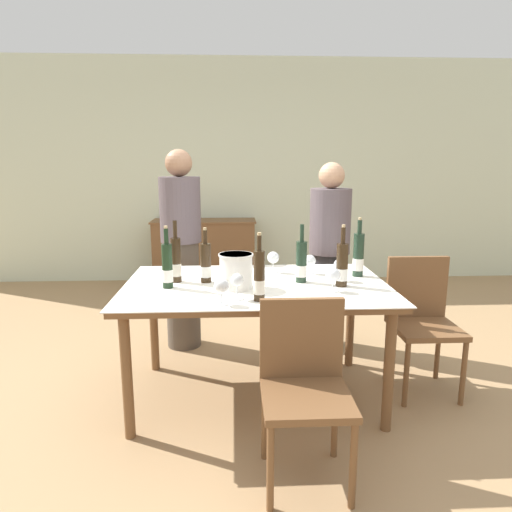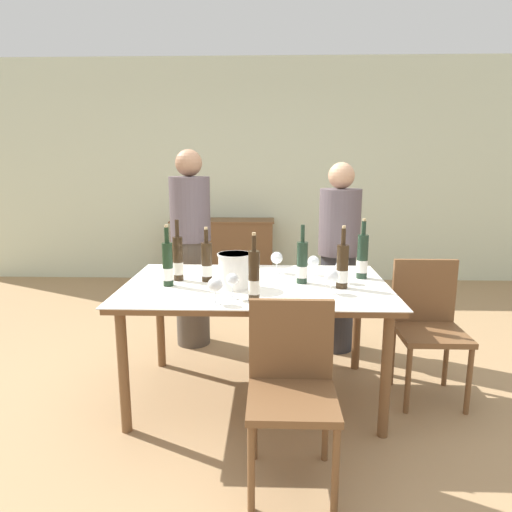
% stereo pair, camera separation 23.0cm
% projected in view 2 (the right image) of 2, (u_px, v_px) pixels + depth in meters
% --- Properties ---
extents(ground_plane, '(12.00, 12.00, 0.00)m').
position_uv_depth(ground_plane, '(256.00, 395.00, 3.06)').
color(ground_plane, '#A37F56').
extents(back_wall, '(8.00, 0.10, 2.80)m').
position_uv_depth(back_wall, '(264.00, 172.00, 5.86)').
color(back_wall, beige).
rests_on(back_wall, ground_plane).
extents(sideboard_cabinet, '(1.28, 0.46, 0.82)m').
position_uv_depth(sideboard_cabinet, '(223.00, 252.00, 5.79)').
color(sideboard_cabinet, brown).
rests_on(sideboard_cabinet, ground_plane).
extents(dining_table, '(1.66, 1.06, 0.78)m').
position_uv_depth(dining_table, '(256.00, 294.00, 2.92)').
color(dining_table, brown).
rests_on(dining_table, ground_plane).
extents(ice_bucket, '(0.21, 0.21, 0.21)m').
position_uv_depth(ice_bucket, '(235.00, 270.00, 2.79)').
color(ice_bucket, white).
rests_on(ice_bucket, dining_table).
extents(wine_bottle_0, '(0.07, 0.07, 0.40)m').
position_uv_depth(wine_bottle_0, '(362.00, 258.00, 3.01)').
color(wine_bottle_0, '#1E3323').
rests_on(wine_bottle_0, dining_table).
extents(wine_bottle_1, '(0.06, 0.06, 0.38)m').
position_uv_depth(wine_bottle_1, '(254.00, 277.00, 2.52)').
color(wine_bottle_1, '#332314').
rests_on(wine_bottle_1, dining_table).
extents(wine_bottle_2, '(0.07, 0.07, 0.38)m').
position_uv_depth(wine_bottle_2, '(302.00, 263.00, 2.89)').
color(wine_bottle_2, '#1E3323').
rests_on(wine_bottle_2, dining_table).
extents(wine_bottle_3, '(0.07, 0.07, 0.38)m').
position_uv_depth(wine_bottle_3, '(168.00, 265.00, 2.83)').
color(wine_bottle_3, black).
rests_on(wine_bottle_3, dining_table).
extents(wine_bottle_4, '(0.07, 0.07, 0.40)m').
position_uv_depth(wine_bottle_4, '(178.00, 259.00, 2.96)').
color(wine_bottle_4, '#332314').
rests_on(wine_bottle_4, dining_table).
extents(wine_bottle_5, '(0.07, 0.07, 0.39)m').
position_uv_depth(wine_bottle_5, '(342.00, 267.00, 2.78)').
color(wine_bottle_5, '#332314').
rests_on(wine_bottle_5, dining_table).
extents(wine_bottle_6, '(0.07, 0.07, 0.35)m').
position_uv_depth(wine_bottle_6, '(207.00, 263.00, 2.94)').
color(wine_bottle_6, '#332314').
rests_on(wine_bottle_6, dining_table).
extents(wine_glass_0, '(0.08, 0.08, 0.13)m').
position_uv_depth(wine_glass_0, '(313.00, 262.00, 3.11)').
color(wine_glass_0, white).
rests_on(wine_glass_0, dining_table).
extents(wine_glass_1, '(0.07, 0.07, 0.15)m').
position_uv_depth(wine_glass_1, '(232.00, 281.00, 2.56)').
color(wine_glass_1, white).
rests_on(wine_glass_1, dining_table).
extents(wine_glass_2, '(0.08, 0.08, 0.15)m').
position_uv_depth(wine_glass_2, '(341.00, 267.00, 2.91)').
color(wine_glass_2, white).
rests_on(wine_glass_2, dining_table).
extents(wine_glass_3, '(0.08, 0.08, 0.15)m').
position_uv_depth(wine_glass_3, '(215.00, 286.00, 2.47)').
color(wine_glass_3, white).
rests_on(wine_glass_3, dining_table).
extents(wine_glass_4, '(0.08, 0.08, 0.15)m').
position_uv_depth(wine_glass_4, '(277.00, 259.00, 3.17)').
color(wine_glass_4, white).
rests_on(wine_glass_4, dining_table).
extents(wine_glass_5, '(0.09, 0.09, 0.15)m').
position_uv_depth(wine_glass_5, '(331.00, 277.00, 2.67)').
color(wine_glass_5, white).
rests_on(wine_glass_5, dining_table).
extents(chair_right_end, '(0.42, 0.42, 0.90)m').
position_uv_depth(chair_right_end, '(427.00, 319.00, 3.00)').
color(chair_right_end, brown).
rests_on(chair_right_end, ground_plane).
extents(chair_near_front, '(0.42, 0.42, 0.87)m').
position_uv_depth(chair_near_front, '(292.00, 379.00, 2.20)').
color(chair_near_front, brown).
rests_on(chair_near_front, ground_plane).
extents(person_host, '(0.33, 0.33, 1.63)m').
position_uv_depth(person_host, '(191.00, 250.00, 3.78)').
color(person_host, '#51473D').
rests_on(person_host, ground_plane).
extents(person_guest_left, '(0.33, 0.33, 1.53)m').
position_uv_depth(person_guest_left, '(338.00, 259.00, 3.68)').
color(person_guest_left, '#2D2D33').
rests_on(person_guest_left, ground_plane).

